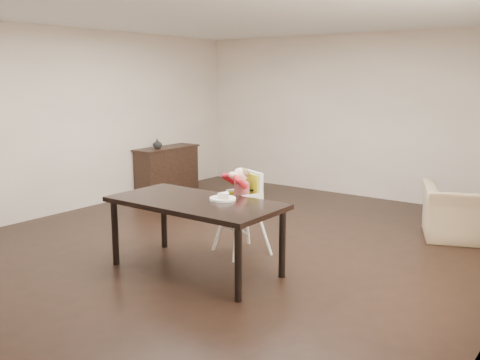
# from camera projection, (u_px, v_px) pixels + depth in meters

# --- Properties ---
(ground) EXTENTS (7.00, 7.00, 0.00)m
(ground) POSITION_uv_depth(u_px,v_px,m) (230.00, 246.00, 6.39)
(ground) COLOR black
(ground) RESTS_ON ground
(room_walls) EXTENTS (6.02, 7.02, 2.71)m
(room_walls) POSITION_uv_depth(u_px,v_px,m) (230.00, 89.00, 6.04)
(room_walls) COLOR #BDAD9C
(room_walls) RESTS_ON ground
(dining_table) EXTENTS (1.80, 0.90, 0.75)m
(dining_table) POSITION_uv_depth(u_px,v_px,m) (195.00, 208.00, 5.46)
(dining_table) COLOR black
(dining_table) RESTS_ON ground
(high_chair) EXTENTS (0.54, 0.54, 0.99)m
(high_chair) POSITION_uv_depth(u_px,v_px,m) (243.00, 193.00, 6.03)
(high_chair) COLOR white
(high_chair) RESTS_ON ground
(plate) EXTENTS (0.31, 0.31, 0.08)m
(plate) POSITION_uv_depth(u_px,v_px,m) (223.00, 197.00, 5.46)
(plate) COLOR white
(plate) RESTS_ON dining_table
(armchair) EXTENTS (1.22, 1.02, 0.91)m
(armchair) POSITION_uv_depth(u_px,v_px,m) (468.00, 204.00, 6.56)
(armchair) COLOR tan
(armchair) RESTS_ON ground
(sideboard) EXTENTS (0.44, 1.26, 0.79)m
(sideboard) POSITION_uv_depth(u_px,v_px,m) (167.00, 169.00, 9.37)
(sideboard) COLOR black
(sideboard) RESTS_ON ground
(vase) EXTENTS (0.16, 0.17, 0.16)m
(vase) POSITION_uv_depth(u_px,v_px,m) (157.00, 144.00, 9.10)
(vase) COLOR #99999E
(vase) RESTS_ON sideboard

